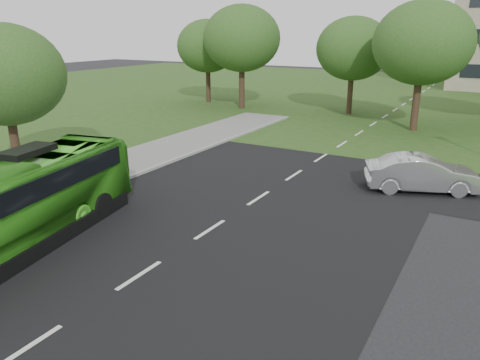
{
  "coord_description": "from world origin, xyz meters",
  "views": [
    {
      "loc": [
        9.09,
        -11.63,
        7.28
      ],
      "look_at": [
        0.39,
        3.64,
        1.6
      ],
      "focal_mm": 35.0,
      "sensor_mm": 36.0,
      "label": 1
    }
  ],
  "objects_px": {
    "tree_park_c": "(423,43)",
    "tree_side_near": "(5,75)",
    "bus": "(10,206)",
    "sedan": "(422,174)",
    "tree_park_a": "(242,39)",
    "tree_park_b": "(353,49)",
    "tree_park_f": "(208,46)"
  },
  "relations": [
    {
      "from": "tree_park_f",
      "to": "tree_side_near",
      "type": "bearing_deg",
      "value": -77.32
    },
    {
      "from": "tree_park_b",
      "to": "tree_park_c",
      "type": "relative_size",
      "value": 0.9
    },
    {
      "from": "bus",
      "to": "sedan",
      "type": "relative_size",
      "value": 2.16
    },
    {
      "from": "tree_park_f",
      "to": "tree_park_c",
      "type": "bearing_deg",
      "value": -11.91
    },
    {
      "from": "tree_park_c",
      "to": "tree_park_b",
      "type": "bearing_deg",
      "value": 143.89
    },
    {
      "from": "tree_park_b",
      "to": "tree_side_near",
      "type": "height_order",
      "value": "tree_park_b"
    },
    {
      "from": "tree_side_near",
      "to": "bus",
      "type": "distance_m",
      "value": 9.6
    },
    {
      "from": "tree_park_a",
      "to": "tree_side_near",
      "type": "relative_size",
      "value": 1.25
    },
    {
      "from": "tree_park_a",
      "to": "tree_side_near",
      "type": "xyz_separation_m",
      "value": [
        0.99,
        -25.02,
        -1.28
      ]
    },
    {
      "from": "tree_park_a",
      "to": "bus",
      "type": "xyz_separation_m",
      "value": [
        8.1,
        -30.34,
        -4.91
      ]
    },
    {
      "from": "tree_park_b",
      "to": "sedan",
      "type": "distance_m",
      "value": 21.74
    },
    {
      "from": "sedan",
      "to": "tree_park_f",
      "type": "bearing_deg",
      "value": 30.31
    },
    {
      "from": "tree_park_b",
      "to": "tree_park_a",
      "type": "bearing_deg",
      "value": -168.47
    },
    {
      "from": "bus",
      "to": "tree_park_b",
      "type": "bearing_deg",
      "value": 75.38
    },
    {
      "from": "tree_park_c",
      "to": "tree_side_near",
      "type": "xyz_separation_m",
      "value": [
        -15.39,
        -22.36,
        -1.16
      ]
    },
    {
      "from": "tree_park_f",
      "to": "sedan",
      "type": "bearing_deg",
      "value": -37.74
    },
    {
      "from": "tree_park_f",
      "to": "bus",
      "type": "bearing_deg",
      "value": -67.77
    },
    {
      "from": "tree_park_a",
      "to": "tree_park_c",
      "type": "bearing_deg",
      "value": -9.2
    },
    {
      "from": "tree_park_a",
      "to": "tree_side_near",
      "type": "height_order",
      "value": "tree_park_a"
    },
    {
      "from": "tree_park_f",
      "to": "tree_park_a",
      "type": "bearing_deg",
      "value": -20.28
    },
    {
      "from": "tree_park_b",
      "to": "bus",
      "type": "height_order",
      "value": "tree_park_b"
    },
    {
      "from": "tree_side_near",
      "to": "bus",
      "type": "xyz_separation_m",
      "value": [
        7.11,
        -5.32,
        -3.63
      ]
    },
    {
      "from": "tree_park_b",
      "to": "tree_park_f",
      "type": "height_order",
      "value": "tree_park_b"
    },
    {
      "from": "tree_side_near",
      "to": "sedan",
      "type": "relative_size",
      "value": 1.48
    },
    {
      "from": "tree_park_c",
      "to": "bus",
      "type": "height_order",
      "value": "tree_park_c"
    },
    {
      "from": "tree_park_c",
      "to": "sedan",
      "type": "distance_m",
      "value": 15.64
    },
    {
      "from": "tree_park_a",
      "to": "tree_park_f",
      "type": "distance_m",
      "value": 5.45
    },
    {
      "from": "tree_park_f",
      "to": "sedan",
      "type": "xyz_separation_m",
      "value": [
        24.37,
        -18.87,
        -4.8
      ]
    },
    {
      "from": "tree_park_b",
      "to": "bus",
      "type": "distance_m",
      "value": 32.68
    },
    {
      "from": "tree_park_c",
      "to": "tree_park_f",
      "type": "xyz_separation_m",
      "value": [
        -21.44,
        4.52,
        -0.7
      ]
    },
    {
      "from": "tree_side_near",
      "to": "sedan",
      "type": "height_order",
      "value": "tree_side_near"
    },
    {
      "from": "tree_park_b",
      "to": "tree_side_near",
      "type": "distance_m",
      "value": 28.5
    }
  ]
}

